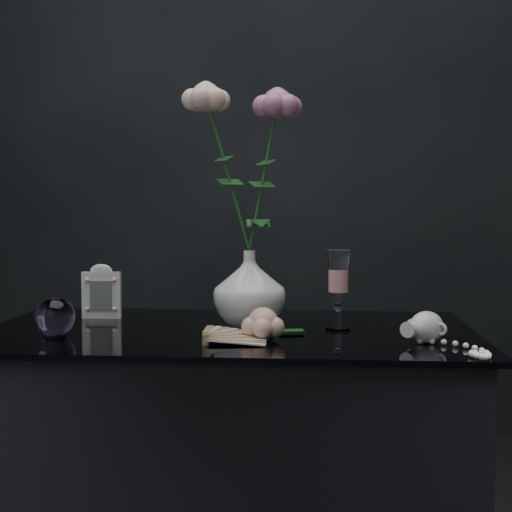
# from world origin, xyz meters

# --- Properties ---
(table) EXTENTS (1.05, 0.58, 0.76)m
(table) POSITION_xyz_m (0.00, 0.05, 0.38)
(table) COLOR black
(table) RESTS_ON ground
(vase) EXTENTS (0.18, 0.18, 0.17)m
(vase) POSITION_xyz_m (0.04, 0.10, 0.85)
(vase) COLOR white
(vase) RESTS_ON table
(wine_glass) EXTENTS (0.07, 0.07, 0.17)m
(wine_glass) POSITION_xyz_m (0.24, 0.06, 0.85)
(wine_glass) COLOR white
(wine_glass) RESTS_ON table
(picture_frame) EXTENTS (0.10, 0.08, 0.13)m
(picture_frame) POSITION_xyz_m (-0.31, 0.17, 0.83)
(picture_frame) COLOR silver
(picture_frame) RESTS_ON table
(paperweight) EXTENTS (0.09, 0.09, 0.08)m
(paperweight) POSITION_xyz_m (-0.34, -0.06, 0.80)
(paperweight) COLOR #AE84D7
(paperweight) RESTS_ON table
(paper_fan) EXTENTS (0.28, 0.25, 0.02)m
(paper_fan) POSITION_xyz_m (-0.02, -0.13, 0.77)
(paper_fan) COLOR beige
(paper_fan) RESTS_ON table
(loose_rose) EXTENTS (0.19, 0.22, 0.06)m
(loose_rose) POSITION_xyz_m (0.08, -0.06, 0.79)
(loose_rose) COLOR #E4B193
(loose_rose) RESTS_ON table
(pearl_jar) EXTENTS (0.31, 0.31, 0.06)m
(pearl_jar) POSITION_xyz_m (0.40, -0.07, 0.79)
(pearl_jar) COLOR white
(pearl_jar) RESTS_ON table
(roses) EXTENTS (0.24, 0.13, 0.42)m
(roses) POSITION_xyz_m (0.03, 0.10, 1.14)
(roses) COLOR beige
(roses) RESTS_ON vase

